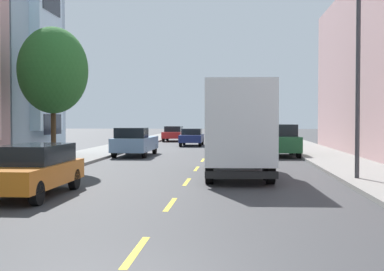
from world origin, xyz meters
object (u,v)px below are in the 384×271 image
object	(u,v)px
parked_wagon_red	(173,133)
parked_wagon_orange	(32,169)
street_lamp	(354,69)
parked_pickup_silver	(267,138)
delivery_box_truck	(237,125)
parked_pickup_sky	(135,142)
parked_suv_forest	(280,140)
street_tree_second	(53,70)
parked_sedan_champagne	(256,132)
moving_navy_sedan	(192,137)
parked_suv_burgundy	(261,132)

from	to	relation	value
parked_wagon_red	parked_wagon_orange	world-z (taller)	same
street_lamp	parked_pickup_silver	world-z (taller)	street_lamp
delivery_box_truck	parked_wagon_orange	xyz separation A→B (m)	(-6.06, -5.72, -1.21)
parked_pickup_sky	parked_wagon_orange	xyz separation A→B (m)	(0.06, -16.64, -0.02)
parked_wagon_orange	parked_suv_forest	xyz separation A→B (m)	(8.75, 17.11, 0.18)
street_lamp	parked_wagon_orange	xyz separation A→B (m)	(-10.20, -4.26, -3.25)
street_tree_second	parked_sedan_champagne	xyz separation A→B (m)	(10.62, 36.00, -3.68)
parked_pickup_sky	moving_navy_sedan	bearing A→B (deg)	78.55
parked_pickup_sky	parked_wagon_orange	bearing A→B (deg)	-89.79
street_tree_second	parked_suv_forest	size ratio (longest dim) A/B	1.29
street_tree_second	parked_suv_burgundy	xyz separation A→B (m)	(10.69, 28.41, -3.44)
street_tree_second	delivery_box_truck	bearing A→B (deg)	-16.09
parked_wagon_red	parked_pickup_sky	world-z (taller)	parked_pickup_sky
street_lamp	parked_wagon_red	size ratio (longest dim) A/B	1.44
parked_sedan_champagne	parked_pickup_sky	bearing A→B (deg)	-107.25
parked_wagon_red	moving_navy_sedan	world-z (taller)	parked_wagon_red
street_tree_second	parked_wagon_orange	xyz separation A→B (m)	(2.15, -8.09, -3.62)
street_tree_second	parked_wagon_orange	size ratio (longest dim) A/B	1.32
parked_suv_forest	parked_sedan_champagne	xyz separation A→B (m)	(-0.28, 26.98, -0.24)
parked_wagon_red	parked_sedan_champagne	xyz separation A→B (m)	(8.57, 6.22, -0.05)
delivery_box_truck	parked_sedan_champagne	bearing A→B (deg)	86.41
street_tree_second	parked_suv_forest	bearing A→B (deg)	39.63
parked_wagon_orange	parked_sedan_champagne	world-z (taller)	parked_wagon_orange
parked_wagon_red	parked_wagon_orange	xyz separation A→B (m)	(0.10, -37.87, 0.00)
street_tree_second	street_lamp	world-z (taller)	street_lamp
parked_wagon_red	parked_wagon_orange	bearing A→B (deg)	-89.85
parked_wagon_orange	street_tree_second	bearing A→B (deg)	104.88
street_tree_second	parked_sedan_champagne	world-z (taller)	street_tree_second
parked_pickup_sky	parked_suv_burgundy	bearing A→B (deg)	66.59
parked_pickup_sky	street_lamp	bearing A→B (deg)	-50.35
parked_suv_burgundy	parked_sedan_champagne	bearing A→B (deg)	90.55
street_tree_second	moving_navy_sedan	distance (m)	21.75
parked_sedan_champagne	parked_pickup_silver	world-z (taller)	parked_pickup_silver
parked_pickup_sky	moving_navy_sedan	size ratio (longest dim) A/B	1.18
delivery_box_truck	parked_pickup_sky	bearing A→B (deg)	119.28
parked_suv_burgundy	street_lamp	bearing A→B (deg)	-87.06
parked_pickup_sky	parked_pickup_silver	bearing A→B (deg)	44.96
street_lamp	parked_pickup_sky	distance (m)	16.39
parked_wagon_orange	parked_pickup_silver	size ratio (longest dim) A/B	0.88
parked_wagon_red	parked_suv_burgundy	xyz separation A→B (m)	(8.64, -1.37, 0.18)
street_lamp	parked_suv_burgundy	bearing A→B (deg)	92.94
parked_sedan_champagne	moving_navy_sedan	xyz separation A→B (m)	(-6.02, -15.07, 0.00)
parked_suv_forest	parked_pickup_silver	world-z (taller)	parked_suv_forest
parked_pickup_silver	delivery_box_truck	bearing A→B (deg)	-97.12
parked_wagon_red	parked_pickup_silver	bearing A→B (deg)	-55.94
street_tree_second	delivery_box_truck	distance (m)	8.88
parked_pickup_sky	parked_suv_forest	bearing A→B (deg)	3.10
delivery_box_truck	parked_suv_burgundy	size ratio (longest dim) A/B	1.61
parked_suv_forest	moving_navy_sedan	bearing A→B (deg)	117.85
parked_pickup_sky	street_tree_second	bearing A→B (deg)	-103.75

